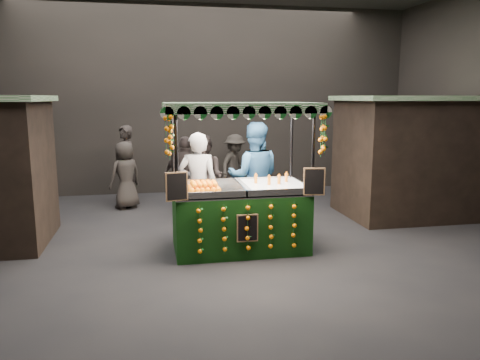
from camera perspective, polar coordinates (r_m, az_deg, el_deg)
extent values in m
plane|color=black|center=(8.15, -2.24, -8.26)|extent=(12.00, 12.00, 0.00)
cube|color=black|center=(12.70, -5.85, 9.75)|extent=(12.00, 0.10, 5.00)
cube|color=black|center=(2.90, 13.02, 8.54)|extent=(12.00, 0.10, 5.00)
cube|color=black|center=(10.79, 20.15, 2.47)|extent=(2.80, 2.00, 2.50)
cube|color=#13571A|center=(10.71, 20.58, 9.38)|extent=(3.00, 2.20, 0.10)
cube|color=black|center=(7.92, -0.05, -5.01)|extent=(2.20, 1.20, 1.00)
cube|color=silver|center=(7.80, -0.05, -1.32)|extent=(2.20, 1.20, 0.04)
cylinder|color=black|center=(7.08, -7.70, -1.10)|extent=(0.05, 0.05, 2.40)
cylinder|color=black|center=(7.51, 8.85, -0.49)|extent=(0.05, 0.05, 2.40)
cylinder|color=black|center=(8.20, -8.18, 0.42)|extent=(0.05, 0.05, 2.40)
cylinder|color=black|center=(8.58, 6.26, 0.88)|extent=(0.05, 0.05, 2.40)
cube|color=#13571A|center=(7.65, -0.05, 9.18)|extent=(2.45, 1.45, 0.08)
cube|color=silver|center=(7.93, 4.22, -0.72)|extent=(0.98, 1.08, 0.08)
cube|color=black|center=(7.01, -7.76, -0.80)|extent=(0.34, 0.10, 0.44)
cube|color=black|center=(7.45, 9.09, -0.19)|extent=(0.34, 0.10, 0.44)
cube|color=black|center=(7.30, 0.92, -5.92)|extent=(0.34, 0.03, 0.44)
imported|color=gray|center=(8.45, -5.17, -0.77)|extent=(0.78, 0.57, 1.96)
imported|color=#285380|center=(8.96, 1.74, 0.38)|extent=(1.17, 0.99, 2.11)
imported|color=black|center=(10.85, -26.87, 0.54)|extent=(0.71, 0.47, 1.94)
imported|color=#2C2423|center=(9.84, -4.34, 0.31)|extent=(1.10, 1.08, 1.80)
imported|color=#2D2524|center=(10.24, -6.60, 0.50)|extent=(1.10, 0.72, 1.74)
imported|color=#2D2925|center=(12.23, -0.64, 1.84)|extent=(1.17, 1.16, 1.62)
imported|color=#2B2623|center=(11.11, -13.87, 0.58)|extent=(0.92, 0.84, 1.57)
imported|color=black|center=(12.50, 14.88, 2.02)|extent=(1.19, 1.70, 1.77)
imported|color=black|center=(11.74, -13.84, 1.90)|extent=(0.69, 0.82, 1.90)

